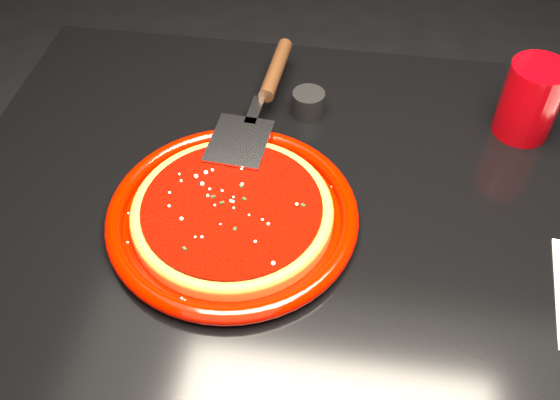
# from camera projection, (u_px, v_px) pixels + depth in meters

# --- Properties ---
(table) EXTENTS (1.20, 0.80, 0.75)m
(table) POSITION_uv_depth(u_px,v_px,m) (350.00, 356.00, 1.12)
(table) COLOR black
(table) RESTS_ON floor
(plate) EXTENTS (0.35, 0.35, 0.03)m
(plate) POSITION_uv_depth(u_px,v_px,m) (233.00, 215.00, 0.84)
(plate) COLOR #830600
(plate) RESTS_ON table
(pizza_crust) EXTENTS (0.28, 0.28, 0.01)m
(pizza_crust) POSITION_uv_depth(u_px,v_px,m) (232.00, 213.00, 0.84)
(pizza_crust) COLOR brown
(pizza_crust) RESTS_ON plate
(pizza_crust_rim) EXTENTS (0.28, 0.28, 0.02)m
(pizza_crust_rim) POSITION_uv_depth(u_px,v_px,m) (232.00, 210.00, 0.83)
(pizza_crust_rim) COLOR brown
(pizza_crust_rim) RESTS_ON plate
(pizza_sauce) EXTENTS (0.25, 0.25, 0.01)m
(pizza_sauce) POSITION_uv_depth(u_px,v_px,m) (232.00, 207.00, 0.83)
(pizza_sauce) COLOR #640500
(pizza_sauce) RESTS_ON plate
(parmesan_dusting) EXTENTS (0.23, 0.23, 0.01)m
(parmesan_dusting) POSITION_uv_depth(u_px,v_px,m) (232.00, 204.00, 0.82)
(parmesan_dusting) COLOR beige
(parmesan_dusting) RESTS_ON plate
(basil_flecks) EXTENTS (0.21, 0.21, 0.00)m
(basil_flecks) POSITION_uv_depth(u_px,v_px,m) (232.00, 205.00, 0.82)
(basil_flecks) COLOR black
(basil_flecks) RESTS_ON plate
(pizza_server) EXTENTS (0.12, 0.36, 0.03)m
(pizza_server) POSITION_uv_depth(u_px,v_px,m) (261.00, 100.00, 0.95)
(pizza_server) COLOR silver
(pizza_server) RESTS_ON plate
(cup) EXTENTS (0.11, 0.11, 0.12)m
(cup) POSITION_uv_depth(u_px,v_px,m) (530.00, 100.00, 0.93)
(cup) COLOR #900206
(cup) RESTS_ON table
(ramekin) EXTENTS (0.06, 0.06, 0.04)m
(ramekin) POSITION_uv_depth(u_px,v_px,m) (308.00, 103.00, 0.99)
(ramekin) COLOR black
(ramekin) RESTS_ON table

